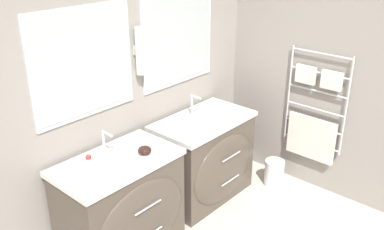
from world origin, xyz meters
The scene contains 9 objects.
wall_back centered at (0.02, 1.90, 1.31)m, with size 5.30×0.16×2.60m.
wall_right centered at (1.88, 0.84, 1.29)m, with size 0.13×3.81×2.60m.
vanity_left centered at (-0.15, 1.51, 0.44)m, with size 1.01×0.64×0.86m.
vanity_right centered at (0.92, 1.51, 0.44)m, with size 1.01×0.64×0.86m.
faucet_left centered at (-0.15, 1.69, 0.97)m, with size 0.17×0.13×0.21m.
faucet_right centered at (0.92, 1.69, 0.97)m, with size 0.17×0.13×0.21m.
toiletry_bottle centered at (-0.47, 1.45, 0.96)m, with size 0.06×0.06×0.21m.
amenity_bowl centered at (0.07, 1.46, 0.90)m, with size 0.11×0.11×0.07m.
waste_bin centered at (1.58, 1.10, 0.15)m, with size 0.21×0.21×0.28m.
Camera 1 is at (-1.97, -0.86, 2.55)m, focal length 40.00 mm.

